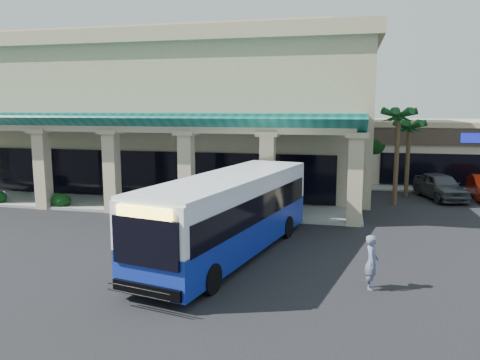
% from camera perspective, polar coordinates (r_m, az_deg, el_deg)
% --- Properties ---
extents(ground, '(110.00, 110.00, 0.00)m').
position_cam_1_polar(ground, '(20.58, -3.38, -8.07)').
color(ground, black).
extents(main_building, '(30.80, 14.80, 11.35)m').
position_cam_1_polar(main_building, '(37.44, -8.30, 8.28)').
color(main_building, tan).
rests_on(main_building, ground).
extents(arcade, '(30.00, 6.20, 5.70)m').
position_cam_1_polar(arcade, '(29.23, -14.76, 2.40)').
color(arcade, '#0F5B51').
rests_on(arcade, ground).
extents(palm_0, '(2.40, 2.40, 6.60)m').
position_cam_1_polar(palm_0, '(30.12, 18.58, 3.28)').
color(palm_0, '#103E17').
rests_on(palm_0, ground).
extents(palm_1, '(2.40, 2.40, 5.80)m').
position_cam_1_polar(palm_1, '(33.23, 19.79, 3.00)').
color(palm_1, '#103E17').
rests_on(palm_1, ground).
extents(broadleaf_tree, '(2.60, 2.60, 4.81)m').
position_cam_1_polar(broadleaf_tree, '(38.08, 15.92, 3.12)').
color(broadleaf_tree, black).
rests_on(broadleaf_tree, ground).
extents(transit_bus, '(5.13, 12.11, 3.30)m').
position_cam_1_polar(transit_bus, '(18.95, -1.24, -4.38)').
color(transit_bus, '#142B9E').
rests_on(transit_bus, ground).
extents(pedestrian, '(0.48, 0.69, 1.84)m').
position_cam_1_polar(pedestrian, '(16.28, 15.74, -9.62)').
color(pedestrian, slate).
rests_on(pedestrian, ground).
extents(car_silver, '(3.30, 5.44, 1.73)m').
position_cam_1_polar(car_silver, '(33.46, 23.22, -0.67)').
color(car_silver, '#3F4247').
rests_on(car_silver, ground).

